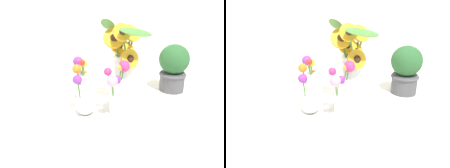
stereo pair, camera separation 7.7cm
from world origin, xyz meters
The scene contains 7 objects.
ground_plane centered at (0.00, 0.00, 0.00)m, with size 6.00×6.00×0.00m, color silver.
serving_tray centered at (-0.04, 0.06, 0.01)m, with size 0.45×0.45×0.02m.
mason_jar_sunflowers centered at (0.04, 0.10, 0.16)m, with size 0.19×0.22×0.34m.
vase_small_center centered at (-0.04, 0.01, 0.11)m, with size 0.11×0.08×0.20m.
vase_bulb_right centered at (-0.15, 0.07, 0.08)m, with size 0.07×0.08×0.18m.
vase_small_back centered at (-0.10, 0.17, 0.10)m, with size 0.07×0.09×0.19m.
potted_plant centered at (0.32, 0.12, 0.12)m, with size 0.14×0.14×0.23m.
Camera 1 is at (-0.41, -0.60, 0.42)m, focal length 35.00 mm.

